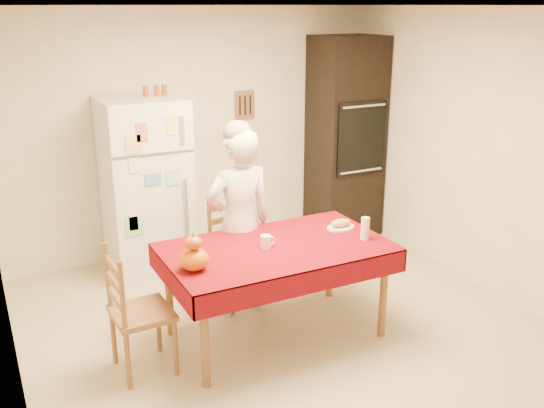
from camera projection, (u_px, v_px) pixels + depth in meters
floor at (302, 343)px, 4.72m from camera, size 4.50×4.50×0.00m
room_shell at (305, 138)px, 4.21m from camera, size 4.02×4.52×2.51m
refrigerator at (146, 187)px, 5.76m from camera, size 0.75×0.74×1.70m
oven_cabinet at (345, 138)px, 6.70m from camera, size 0.70×0.62×2.20m
dining_table at (276, 255)px, 4.62m from camera, size 1.70×1.00×0.76m
chair_far at (234, 245)px, 5.29m from camera, size 0.48×0.46×0.95m
chair_left at (132, 308)px, 4.20m from camera, size 0.42×0.44×0.95m
seated_woman at (239, 224)px, 4.96m from camera, size 0.59×0.39×1.59m
coffee_mug at (266, 242)px, 4.55m from camera, size 0.08×0.08×0.10m
pumpkin_lower at (194, 259)px, 4.16m from camera, size 0.21×0.21×0.15m
pumpkin_upper at (193, 243)px, 4.12m from camera, size 0.12×0.12×0.09m
wine_glass at (365, 228)px, 4.71m from camera, size 0.07×0.07×0.18m
bread_plate at (341, 228)px, 4.95m from camera, size 0.24×0.24×0.02m
bread_loaf at (341, 223)px, 4.94m from camera, size 0.18×0.10×0.06m
spice_jar_left at (146, 91)px, 5.55m from camera, size 0.05×0.05×0.10m
spice_jar_mid at (157, 90)px, 5.60m from camera, size 0.05×0.05×0.10m
spice_jar_right at (164, 90)px, 5.63m from camera, size 0.05×0.05×0.10m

